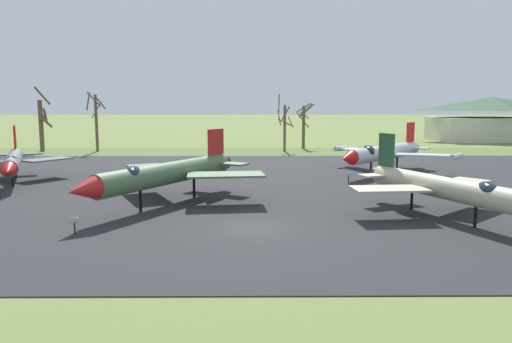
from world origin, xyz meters
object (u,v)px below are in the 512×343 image
Objects in this scene: info_placard_front_right at (0,190)px; jet_fighter_rear_right at (166,173)px; jet_fighter_front_right at (13,161)px; visitor_building at (491,119)px; jet_fighter_front_left at (384,152)px; jet_fighter_rear_center at (448,188)px; info_placard_front_left at (349,177)px; info_placard_rear_right at (75,224)px.

jet_fighter_rear_right reaches higher than info_placard_front_right.
jet_fighter_front_right is 0.61× the size of visitor_building.
jet_fighter_front_left is 0.96× the size of jet_fighter_rear_center.
jet_fighter_front_right is at bearing 147.97° from jet_fighter_rear_right.
jet_fighter_rear_right reaches higher than info_placard_front_left.
info_placard_front_left is 24.05m from info_placard_rear_right.
info_placard_front_right is at bearing -158.00° from jet_fighter_front_left.
info_placard_rear_right is 0.04× the size of visitor_building.
info_placard_front_left reaches higher than info_placard_rear_right.
jet_fighter_front_right reaches higher than info_placard_front_left.
jet_fighter_rear_right is 8.80m from info_placard_rear_right.
jet_fighter_front_right is (-29.37, 1.15, 1.28)m from info_placard_front_left.
info_placard_front_right is 86.23m from visitor_building.
info_placard_front_right is at bearing 166.98° from jet_fighter_rear_center.
jet_fighter_rear_center is (32.72, -14.11, 0.00)m from jet_fighter_front_right.
info_placard_front_left is 1.14× the size of info_placard_rear_right.
info_placard_front_right is 0.05× the size of visitor_building.
info_placard_rear_right is at bearing -134.33° from jet_fighter_front_left.
info_placard_front_right is 13.81m from info_placard_rear_right.
jet_fighter_front_left is 0.89× the size of jet_fighter_rear_right.
jet_fighter_front_left is at bearing 54.99° from info_placard_front_left.
info_placard_front_left is at bearing -2.24° from jet_fighter_front_right.
info_placard_front_left is at bearing -125.95° from visitor_building.
info_placard_rear_right is (-22.59, -23.13, -1.55)m from jet_fighter_front_left.
visitor_building reaches higher than info_placard_front_left.
jet_fighter_front_right is 20.94m from info_placard_rear_right.
jet_fighter_rear_center is 18.18m from jet_fighter_rear_right.
info_placard_front_left is 0.05× the size of visitor_building.
jet_fighter_rear_center reaches higher than info_placard_rear_right.
jet_fighter_front_right is 35.63m from jet_fighter_rear_center.
jet_fighter_front_left is 24.41m from jet_fighter_rear_right.
visitor_building reaches higher than jet_fighter_rear_right.
info_placard_front_left is 16.55m from jet_fighter_rear_right.
jet_fighter_front_left is at bearing 22.00° from info_placard_front_right.
info_placard_front_right is (2.39, -7.10, -1.31)m from jet_fighter_front_right.
jet_fighter_front_left is 12.95× the size of info_placard_front_right.
jet_fighter_rear_right is at bearing -10.54° from info_placard_front_right.
info_placard_rear_right is at bearing -114.06° from jet_fighter_rear_right.
info_placard_front_left is at bearing -125.01° from jet_fighter_front_left.
info_placard_rear_right is at bearing -137.59° from info_placard_front_left.
visitor_building is at bearing 54.05° from info_placard_front_left.
jet_fighter_front_right is 13.25× the size of info_placard_front_right.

